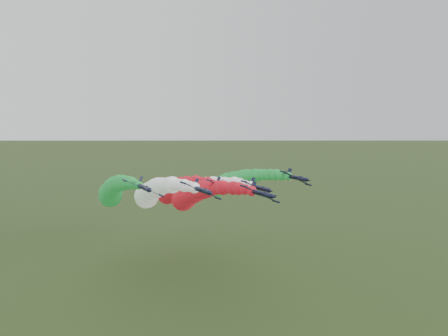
{
  "coord_description": "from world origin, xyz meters",
  "views": [
    {
      "loc": [
        -51.55,
        -93.81,
        53.89
      ],
      "look_at": [
        -1.43,
        -1.0,
        41.49
      ],
      "focal_mm": 35.0,
      "sensor_mm": 36.0,
      "label": 1
    }
  ],
  "objects_px": {
    "jet_inner_left": "(152,192)",
    "jet_trail": "(175,189)",
    "jet_lead": "(193,195)",
    "jet_outer_right": "(229,183)",
    "jet_outer_left": "(113,191)",
    "jet_inner_right": "(197,190)"
  },
  "relations": [
    {
      "from": "jet_inner_left",
      "to": "jet_trail",
      "type": "relative_size",
      "value": 1.0
    },
    {
      "from": "jet_lead",
      "to": "jet_outer_right",
      "type": "relative_size",
      "value": 1.0
    },
    {
      "from": "jet_inner_left",
      "to": "jet_outer_left",
      "type": "relative_size",
      "value": 1.0
    },
    {
      "from": "jet_inner_left",
      "to": "jet_inner_right",
      "type": "xyz_separation_m",
      "value": [
        16.87,
        1.99,
        -1.04
      ]
    },
    {
      "from": "jet_lead",
      "to": "jet_outer_right",
      "type": "bearing_deg",
      "value": 30.84
    },
    {
      "from": "jet_outer_right",
      "to": "jet_lead",
      "type": "bearing_deg",
      "value": -149.16
    },
    {
      "from": "jet_inner_right",
      "to": "jet_trail",
      "type": "xyz_separation_m",
      "value": [
        -2.34,
        15.11,
        -1.67
      ]
    },
    {
      "from": "jet_inner_left",
      "to": "jet_outer_left",
      "type": "xyz_separation_m",
      "value": [
        -10.15,
        10.15,
        -0.16
      ]
    },
    {
      "from": "jet_inner_right",
      "to": "jet_trail",
      "type": "relative_size",
      "value": 0.99
    },
    {
      "from": "jet_lead",
      "to": "jet_outer_left",
      "type": "bearing_deg",
      "value": 143.95
    },
    {
      "from": "jet_inner_right",
      "to": "jet_outer_right",
      "type": "xyz_separation_m",
      "value": [
        14.85,
        4.33,
        1.01
      ]
    },
    {
      "from": "jet_lead",
      "to": "jet_trail",
      "type": "xyz_separation_m",
      "value": [
        2.92,
        22.79,
        -1.82
      ]
    },
    {
      "from": "jet_outer_left",
      "to": "jet_outer_right",
      "type": "xyz_separation_m",
      "value": [
        41.87,
        -3.83,
        0.13
      ]
    },
    {
      "from": "jet_inner_left",
      "to": "jet_trail",
      "type": "distance_m",
      "value": 22.6
    },
    {
      "from": "jet_inner_left",
      "to": "jet_trail",
      "type": "height_order",
      "value": "jet_inner_left"
    },
    {
      "from": "jet_outer_left",
      "to": "jet_trail",
      "type": "distance_m",
      "value": 25.76
    },
    {
      "from": "jet_lead",
      "to": "jet_trail",
      "type": "distance_m",
      "value": 23.05
    },
    {
      "from": "jet_outer_left",
      "to": "jet_trail",
      "type": "relative_size",
      "value": 1.0
    },
    {
      "from": "jet_lead",
      "to": "jet_inner_left",
      "type": "height_order",
      "value": "jet_inner_left"
    },
    {
      "from": "jet_inner_right",
      "to": "jet_inner_left",
      "type": "bearing_deg",
      "value": -173.27
    },
    {
      "from": "jet_outer_left",
      "to": "jet_outer_right",
      "type": "relative_size",
      "value": 1.01
    },
    {
      "from": "jet_inner_right",
      "to": "jet_outer_right",
      "type": "distance_m",
      "value": 15.51
    }
  ]
}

